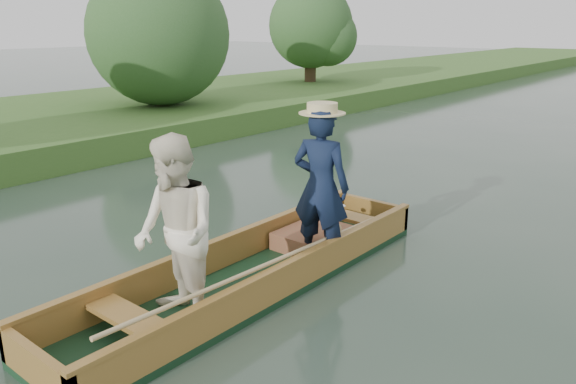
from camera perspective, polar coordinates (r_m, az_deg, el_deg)
The scene contains 3 objects.
ground at distance 6.33m, azimuth -3.53°, elevation -9.48°, with size 120.00×120.00×0.00m, color #283D30.
trees_far at distance 18.27m, azimuth -5.37°, elevation 15.77°, with size 4.29×11.24×4.40m.
punt at distance 5.88m, azimuth -4.08°, elevation -4.36°, with size 1.21×5.00×1.94m.
Camera 1 is at (3.92, -4.10, 2.81)m, focal length 35.00 mm.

